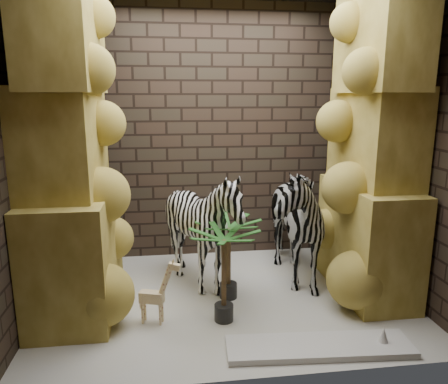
{
  "coord_description": "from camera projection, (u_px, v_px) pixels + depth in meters",
  "views": [
    {
      "loc": [
        -0.54,
        -3.85,
        1.96
      ],
      "look_at": [
        -0.01,
        0.15,
        1.04
      ],
      "focal_mm": 34.31,
      "sensor_mm": 36.0,
      "label": 1
    }
  ],
  "objects": [
    {
      "name": "floor",
      "position": [
        227.0,
        298.0,
        4.22
      ],
      "size": [
        3.5,
        3.5,
        0.0
      ],
      "primitive_type": "plane",
      "color": "beige",
      "rests_on": "ground"
    },
    {
      "name": "wall_back",
      "position": [
        212.0,
        134.0,
        5.1
      ],
      "size": [
        3.5,
        0.0,
        3.5
      ],
      "primitive_type": "plane",
      "rotation": [
        1.57,
        0.0,
        0.0
      ],
      "color": "#32251C",
      "rests_on": "ground"
    },
    {
      "name": "wall_front",
      "position": [
        255.0,
        169.0,
        2.68
      ],
      "size": [
        3.5,
        0.0,
        3.5
      ],
      "primitive_type": "plane",
      "rotation": [
        -1.57,
        0.0,
        0.0
      ],
      "color": "#32251C",
      "rests_on": "ground"
    },
    {
      "name": "wall_left",
      "position": [
        25.0,
        149.0,
        3.66
      ],
      "size": [
        0.0,
        3.0,
        3.0
      ],
      "primitive_type": "plane",
      "rotation": [
        1.57,
        0.0,
        1.57
      ],
      "color": "#32251C",
      "rests_on": "ground"
    },
    {
      "name": "wall_right",
      "position": [
        407.0,
        143.0,
        4.12
      ],
      "size": [
        0.0,
        3.0,
        3.0
      ],
      "primitive_type": "plane",
      "rotation": [
        1.57,
        0.0,
        -1.57
      ],
      "color": "#32251C",
      "rests_on": "ground"
    },
    {
      "name": "rock_pillar_left",
      "position": [
        67.0,
        149.0,
        3.71
      ],
      "size": [
        0.68,
        1.3,
        3.0
      ],
      "primitive_type": null,
      "color": "#CEB957",
      "rests_on": "floor"
    },
    {
      "name": "rock_pillar_right",
      "position": [
        374.0,
        144.0,
        4.08
      ],
      "size": [
        0.58,
        1.25,
        3.0
      ],
      "primitive_type": null,
      "color": "#CEB957",
      "rests_on": "floor"
    },
    {
      "name": "zebra_right",
      "position": [
        285.0,
        210.0,
        4.54
      ],
      "size": [
        0.76,
        1.32,
        1.53
      ],
      "primitive_type": "imported",
      "rotation": [
        0.0,
        0.0,
        0.05
      ],
      "color": "white",
      "rests_on": "floor"
    },
    {
      "name": "zebra_left",
      "position": [
        203.0,
        235.0,
        4.3
      ],
      "size": [
        1.38,
        1.53,
        1.16
      ],
      "primitive_type": "imported",
      "rotation": [
        0.0,
        0.0,
        -0.32
      ],
      "color": "white",
      "rests_on": "floor"
    },
    {
      "name": "giraffe_toy",
      "position": [
        152.0,
        290.0,
        3.7
      ],
      "size": [
        0.33,
        0.2,
        0.62
      ],
      "primitive_type": null,
      "rotation": [
        0.0,
        0.0,
        -0.3
      ],
      "color": "#FBDFA6",
      "rests_on": "floor"
    },
    {
      "name": "palm_front",
      "position": [
        229.0,
        259.0,
        4.14
      ],
      "size": [
        0.36,
        0.36,
        0.82
      ],
      "primitive_type": null,
      "color": "#164518",
      "rests_on": "floor"
    },
    {
      "name": "palm_back",
      "position": [
        224.0,
        276.0,
        3.71
      ],
      "size": [
        0.36,
        0.36,
        0.85
      ],
      "primitive_type": null,
      "color": "#164518",
      "rests_on": "floor"
    },
    {
      "name": "surfboard",
      "position": [
        319.0,
        347.0,
        3.36
      ],
      "size": [
        1.48,
        0.46,
        0.05
      ],
      "primitive_type": "cube",
      "rotation": [
        0.0,
        0.0,
        -0.07
      ],
      "color": "silver",
      "rests_on": "floor"
    }
  ]
}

